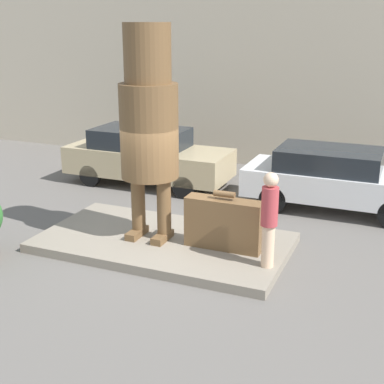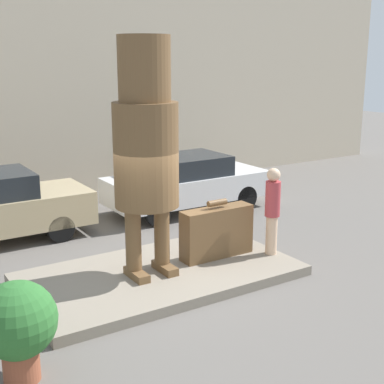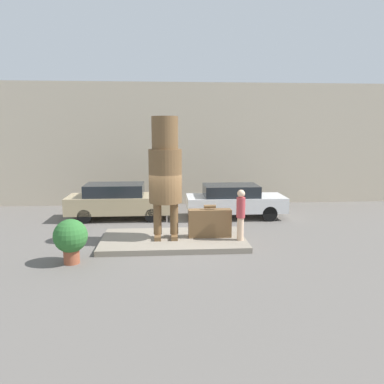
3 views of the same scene
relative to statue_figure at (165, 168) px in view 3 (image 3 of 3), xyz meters
name	(u,v)px [view 3 (image 3 of 3)]	position (x,y,z in m)	size (l,w,h in m)	color
ground_plane	(174,243)	(0.27, 0.01, -2.71)	(60.00, 60.00, 0.00)	#605B56
pedestal	(174,240)	(0.27, 0.01, -2.61)	(5.14, 2.82, 0.19)	gray
building_backdrop	(170,144)	(0.27, 7.48, 0.55)	(28.00, 0.60, 6.52)	beige
statue_figure	(165,168)	(0.00, 0.00, 0.00)	(1.16, 1.16, 4.31)	brown
giant_suitcase	(210,223)	(1.58, 0.04, -2.00)	(1.55, 0.41, 1.19)	brown
tourist	(241,213)	(2.61, -0.45, -1.53)	(0.31, 0.31, 1.80)	beige
parked_car_tan	(119,201)	(-2.13, 3.92, -1.86)	(4.72, 1.79, 1.62)	tan
parked_car_white	(234,200)	(3.17, 3.77, -1.88)	(4.50, 1.80, 1.54)	silver
planter_pot	(71,238)	(-2.88, -1.89, -1.90)	(1.02, 1.02, 1.38)	brown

